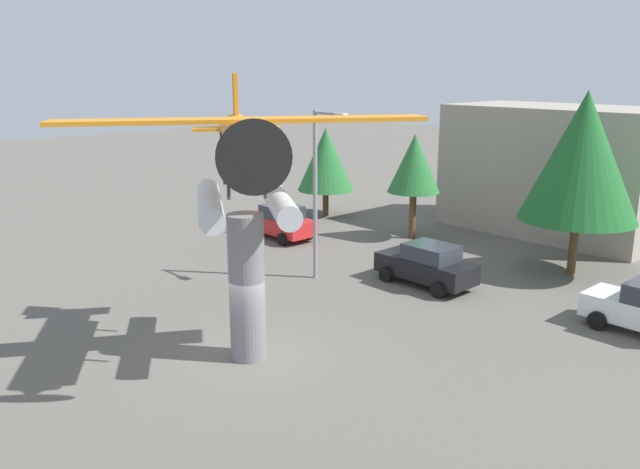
{
  "coord_description": "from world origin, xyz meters",
  "views": [
    {
      "loc": [
        15.16,
        -10.97,
        8.7
      ],
      "look_at": [
        0.0,
        3.0,
        3.4
      ],
      "focal_mm": 36.46,
      "sensor_mm": 36.0,
      "label": 1
    }
  ],
  "objects_px": {
    "car_near_red": "(280,221)",
    "floatplane_monument": "(244,158)",
    "display_pedestal": "(247,288)",
    "storefront_building": "(557,170)",
    "streetlight_primary": "(319,182)",
    "car_mid_black": "(427,264)",
    "tree_center_back": "(582,156)",
    "tree_west": "(326,159)",
    "tree_east": "(414,164)"
  },
  "relations": [
    {
      "from": "display_pedestal",
      "to": "floatplane_monument",
      "type": "xyz_separation_m",
      "value": [
        0.11,
        -0.07,
        3.94
      ]
    },
    {
      "from": "tree_east",
      "to": "car_mid_black",
      "type": "bearing_deg",
      "value": -46.04
    },
    {
      "from": "floatplane_monument",
      "to": "tree_west",
      "type": "relative_size",
      "value": 1.78
    },
    {
      "from": "display_pedestal",
      "to": "storefront_building",
      "type": "height_order",
      "value": "storefront_building"
    },
    {
      "from": "tree_center_back",
      "to": "tree_west",
      "type": "bearing_deg",
      "value": 179.69
    },
    {
      "from": "tree_west",
      "to": "tree_center_back",
      "type": "xyz_separation_m",
      "value": [
        15.71,
        -0.09,
        1.71
      ]
    },
    {
      "from": "car_near_red",
      "to": "tree_west",
      "type": "height_order",
      "value": "tree_west"
    },
    {
      "from": "display_pedestal",
      "to": "tree_center_back",
      "type": "height_order",
      "value": "tree_center_back"
    },
    {
      "from": "floatplane_monument",
      "to": "car_mid_black",
      "type": "bearing_deg",
      "value": 126.17
    },
    {
      "from": "display_pedestal",
      "to": "car_near_red",
      "type": "bearing_deg",
      "value": 136.96
    },
    {
      "from": "floatplane_monument",
      "to": "streetlight_primary",
      "type": "xyz_separation_m",
      "value": [
        -4.33,
        6.88,
        -2.05
      ]
    },
    {
      "from": "car_near_red",
      "to": "storefront_building",
      "type": "xyz_separation_m",
      "value": [
        8.95,
        12.03,
        2.49
      ]
    },
    {
      "from": "tree_west",
      "to": "display_pedestal",
      "type": "bearing_deg",
      "value": -49.93
    },
    {
      "from": "storefront_building",
      "to": "tree_west",
      "type": "xyz_separation_m",
      "value": [
        -11.26,
        -6.57,
        0.04
      ]
    },
    {
      "from": "tree_east",
      "to": "floatplane_monument",
      "type": "bearing_deg",
      "value": -68.26
    },
    {
      "from": "car_near_red",
      "to": "tree_west",
      "type": "relative_size",
      "value": 0.79
    },
    {
      "from": "car_near_red",
      "to": "storefront_building",
      "type": "bearing_deg",
      "value": -126.66
    },
    {
      "from": "streetlight_primary",
      "to": "tree_center_back",
      "type": "distance_m",
      "value": 11.04
    },
    {
      "from": "floatplane_monument",
      "to": "car_near_red",
      "type": "bearing_deg",
      "value": 168.97
    },
    {
      "from": "car_near_red",
      "to": "floatplane_monument",
      "type": "bearing_deg",
      "value": 137.06
    },
    {
      "from": "display_pedestal",
      "to": "streetlight_primary",
      "type": "distance_m",
      "value": 8.23
    },
    {
      "from": "floatplane_monument",
      "to": "tree_center_back",
      "type": "xyz_separation_m",
      "value": [
        2.62,
        15.41,
        -1.08
      ]
    },
    {
      "from": "car_mid_black",
      "to": "tree_east",
      "type": "relative_size",
      "value": 0.77
    },
    {
      "from": "display_pedestal",
      "to": "car_near_red",
      "type": "xyz_separation_m",
      "value": [
        -10.68,
        9.97,
        -1.39
      ]
    },
    {
      "from": "tree_center_back",
      "to": "car_near_red",
      "type": "bearing_deg",
      "value": -158.17
    },
    {
      "from": "car_mid_black",
      "to": "tree_east",
      "type": "xyz_separation_m",
      "value": [
        -5.3,
        5.5,
        3.05
      ]
    },
    {
      "from": "car_mid_black",
      "to": "display_pedestal",
      "type": "bearing_deg",
      "value": 93.62
    },
    {
      "from": "streetlight_primary",
      "to": "tree_east",
      "type": "relative_size",
      "value": 1.29
    },
    {
      "from": "car_near_red",
      "to": "tree_center_back",
      "type": "xyz_separation_m",
      "value": [
        13.41,
        5.37,
        4.24
      ]
    },
    {
      "from": "storefront_building",
      "to": "tree_west",
      "type": "relative_size",
      "value": 2.11
    },
    {
      "from": "car_mid_black",
      "to": "streetlight_primary",
      "type": "height_order",
      "value": "streetlight_primary"
    },
    {
      "from": "display_pedestal",
      "to": "tree_east",
      "type": "height_order",
      "value": "tree_east"
    },
    {
      "from": "tree_west",
      "to": "streetlight_primary",
      "type": "bearing_deg",
      "value": -44.52
    },
    {
      "from": "car_mid_black",
      "to": "tree_center_back",
      "type": "xyz_separation_m",
      "value": [
        3.33,
        5.82,
        4.24
      ]
    },
    {
      "from": "car_near_red",
      "to": "tree_west",
      "type": "distance_m",
      "value": 6.44
    },
    {
      "from": "tree_west",
      "to": "tree_east",
      "type": "xyz_separation_m",
      "value": [
        7.08,
        -0.41,
        0.52
      ]
    },
    {
      "from": "car_near_red",
      "to": "tree_center_back",
      "type": "height_order",
      "value": "tree_center_back"
    },
    {
      "from": "tree_east",
      "to": "tree_center_back",
      "type": "relative_size",
      "value": 0.7
    },
    {
      "from": "display_pedestal",
      "to": "car_near_red",
      "type": "height_order",
      "value": "display_pedestal"
    },
    {
      "from": "display_pedestal",
      "to": "floatplane_monument",
      "type": "distance_m",
      "value": 3.94
    },
    {
      "from": "display_pedestal",
      "to": "storefront_building",
      "type": "relative_size",
      "value": 0.4
    },
    {
      "from": "tree_west",
      "to": "floatplane_monument",
      "type": "bearing_deg",
      "value": -49.81
    },
    {
      "from": "display_pedestal",
      "to": "storefront_building",
      "type": "bearing_deg",
      "value": 94.48
    },
    {
      "from": "car_near_red",
      "to": "tree_center_back",
      "type": "bearing_deg",
      "value": -158.17
    },
    {
      "from": "tree_west",
      "to": "tree_center_back",
      "type": "relative_size",
      "value": 0.68
    },
    {
      "from": "storefront_building",
      "to": "tree_center_back",
      "type": "relative_size",
      "value": 1.43
    },
    {
      "from": "car_mid_black",
      "to": "tree_west",
      "type": "bearing_deg",
      "value": -25.52
    },
    {
      "from": "storefront_building",
      "to": "tree_west",
      "type": "distance_m",
      "value": 13.03
    },
    {
      "from": "streetlight_primary",
      "to": "storefront_building",
      "type": "bearing_deg",
      "value": 80.68
    },
    {
      "from": "tree_west",
      "to": "tree_center_back",
      "type": "distance_m",
      "value": 15.8
    }
  ]
}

